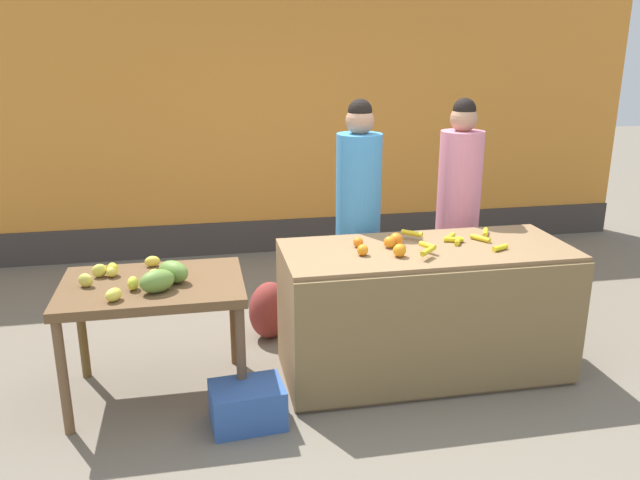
# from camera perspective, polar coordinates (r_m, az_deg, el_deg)

# --- Properties ---
(ground_plane) EXTENTS (24.00, 24.00, 0.00)m
(ground_plane) POSITION_cam_1_polar(r_m,az_deg,el_deg) (4.62, 2.37, -11.96)
(ground_plane) COLOR #756B5B
(market_wall_back) EXTENTS (7.89, 0.23, 2.83)m
(market_wall_back) POSITION_cam_1_polar(r_m,az_deg,el_deg) (7.05, -3.23, 10.12)
(market_wall_back) COLOR orange
(market_wall_back) RESTS_ON ground
(fruit_stall_counter) EXTENTS (1.96, 0.84, 0.92)m
(fruit_stall_counter) POSITION_cam_1_polar(r_m,az_deg,el_deg) (4.56, 9.25, -6.21)
(fruit_stall_counter) COLOR olive
(fruit_stall_counter) RESTS_ON ground
(side_table_wooden) EXTENTS (1.14, 0.80, 0.80)m
(side_table_wooden) POSITION_cam_1_polar(r_m,az_deg,el_deg) (4.23, -14.58, -4.86)
(side_table_wooden) COLOR brown
(side_table_wooden) RESTS_ON ground
(banana_bunch_pile) EXTENTS (0.71, 0.56, 0.07)m
(banana_bunch_pile) POSITION_cam_1_polar(r_m,az_deg,el_deg) (4.51, 11.89, -0.01)
(banana_bunch_pile) COLOR gold
(banana_bunch_pile) RESTS_ON fruit_stall_counter
(orange_pile) EXTENTS (0.36, 0.34, 0.09)m
(orange_pile) POSITION_cam_1_polar(r_m,az_deg,el_deg) (4.32, 6.02, -0.31)
(orange_pile) COLOR orange
(orange_pile) RESTS_ON fruit_stall_counter
(mango_papaya_pile) EXTENTS (0.72, 0.68, 0.14)m
(mango_papaya_pile) POSITION_cam_1_polar(r_m,az_deg,el_deg) (4.13, -14.85, -3.12)
(mango_papaya_pile) COLOR #E6D648
(mango_papaya_pile) RESTS_ON side_table_wooden
(vendor_woman_blue_shirt) EXTENTS (0.34, 0.34, 1.86)m
(vendor_woman_blue_shirt) POSITION_cam_1_polar(r_m,az_deg,el_deg) (4.91, 3.39, 1.65)
(vendor_woman_blue_shirt) COLOR #33333D
(vendor_woman_blue_shirt) RESTS_ON ground
(vendor_woman_pink_shirt) EXTENTS (0.34, 0.34, 1.84)m
(vendor_woman_pink_shirt) POSITION_cam_1_polar(r_m,az_deg,el_deg) (5.26, 12.10, 2.28)
(vendor_woman_pink_shirt) COLOR #33333D
(vendor_woman_pink_shirt) RESTS_ON ground
(produce_crate) EXTENTS (0.47, 0.36, 0.26)m
(produce_crate) POSITION_cam_1_polar(r_m,az_deg,el_deg) (4.07, -6.46, -14.33)
(produce_crate) COLOR #3359A5
(produce_crate) RESTS_ON ground
(produce_sack) EXTENTS (0.47, 0.47, 0.46)m
(produce_sack) POSITION_cam_1_polar(r_m,az_deg,el_deg) (5.10, -4.49, -6.20)
(produce_sack) COLOR maroon
(produce_sack) RESTS_ON ground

